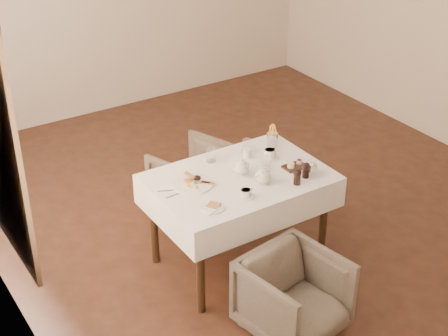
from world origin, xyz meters
TOP-DOWN VIEW (x-y plane):
  - table at (-0.64, -0.67)m, footprint 1.28×0.88m
  - armchair_near at (-0.76, -1.50)m, footprint 0.69×0.70m
  - armchair_far at (-0.52, 0.15)m, footprint 0.80×0.81m
  - breakfast_plate at (-0.98, -0.59)m, footprint 0.29×0.29m
  - side_plate at (-1.03, -0.93)m, footprint 0.17×0.16m
  - teapot_centre at (-0.61, -0.65)m, footprint 0.17×0.14m
  - teapot_front at (-0.55, -0.84)m, footprint 0.17×0.14m
  - creamer at (-0.43, -0.47)m, footprint 0.07×0.07m
  - teacup_near at (-0.76, -0.93)m, footprint 0.12×0.12m
  - teacup_far at (-0.29, -0.56)m, footprint 0.14×0.14m
  - glass_left at (-0.69, -0.37)m, footprint 0.09×0.09m
  - glass_mid at (-0.42, -0.69)m, footprint 0.08×0.08m
  - glass_right at (-0.37, -0.38)m, footprint 0.08×0.08m
  - condiment_board at (-0.22, -0.78)m, footprint 0.17×0.12m
  - pepper_mill_left at (-0.36, -0.98)m, footprint 0.06×0.06m
  - pepper_mill_right at (-0.24, -0.94)m, footprint 0.08×0.08m
  - silver_pot at (-0.17, -0.92)m, footprint 0.10×0.09m
  - fries_cup at (-0.15, -0.41)m, footprint 0.09×0.09m
  - cutlery_fork at (-1.16, -0.58)m, footprint 0.16×0.09m
  - cutlery_knife at (-1.13, -0.65)m, footprint 0.21×0.03m

SIDE VIEW (x-z plane):
  - armchair_near at x=-0.76m, z-range 0.00..0.56m
  - armchair_far at x=-0.52m, z-range 0.00..0.58m
  - table at x=-0.64m, z-range 0.26..1.02m
  - cutlery_fork at x=-1.16m, z-range 0.76..0.76m
  - cutlery_knife at x=-1.13m, z-range 0.76..0.76m
  - side_plate at x=-1.03m, z-range 0.75..0.77m
  - breakfast_plate at x=-0.98m, z-range 0.75..0.78m
  - condiment_board at x=-0.22m, z-range 0.75..0.79m
  - teacup_near at x=-0.76m, z-range 0.75..0.81m
  - teacup_far at x=-0.29m, z-range 0.75..0.82m
  - creamer at x=-0.43m, z-range 0.76..0.83m
  - glass_right at x=-0.37m, z-range 0.76..0.86m
  - glass_left at x=-0.69m, z-range 0.76..0.86m
  - glass_mid at x=-0.42m, z-range 0.76..0.86m
  - silver_pot at x=-0.17m, z-range 0.76..0.86m
  - pepper_mill_right at x=-0.24m, z-range 0.76..0.88m
  - pepper_mill_left at x=-0.36m, z-range 0.76..0.88m
  - teapot_front at x=-0.55m, z-range 0.76..0.88m
  - teapot_centre at x=-0.61m, z-range 0.76..0.88m
  - fries_cup at x=-0.15m, z-range 0.74..0.93m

